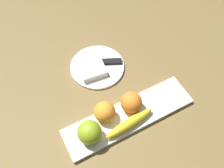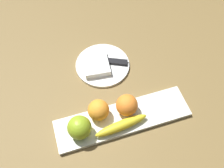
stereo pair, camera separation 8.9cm
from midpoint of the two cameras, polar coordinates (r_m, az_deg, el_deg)
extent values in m
plane|color=brown|center=(0.86, -0.26, -10.41)|extent=(2.40, 2.40, 0.00)
cube|color=white|center=(0.87, 0.83, -7.45)|extent=(0.46, 0.12, 0.02)
sphere|color=#8CAE22|center=(0.81, -8.29, -10.90)|extent=(0.08, 0.08, 0.08)
ellipsoid|color=yellow|center=(0.84, 0.85, -8.91)|extent=(0.18, 0.05, 0.03)
sphere|color=orange|center=(0.85, 1.33, -4.36)|extent=(0.07, 0.07, 0.07)
sphere|color=orange|center=(0.84, -4.76, -6.45)|extent=(0.07, 0.07, 0.07)
cylinder|color=white|center=(0.99, -5.88, 3.68)|extent=(0.21, 0.21, 0.01)
cube|color=white|center=(0.97, -7.36, 3.73)|extent=(0.11, 0.12, 0.03)
cube|color=silver|center=(1.00, -6.50, 4.50)|extent=(0.14, 0.08, 0.00)
cube|color=black|center=(0.99, -3.05, 4.84)|extent=(0.09, 0.06, 0.01)
camera|label=1|loc=(0.04, -92.87, -4.38)|focal=40.89mm
camera|label=2|loc=(0.04, 87.13, 4.38)|focal=40.89mm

